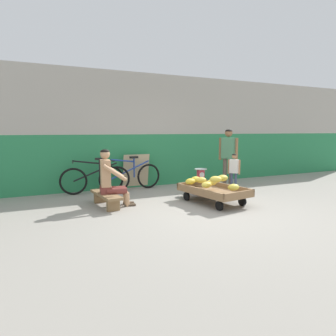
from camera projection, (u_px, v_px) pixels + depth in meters
ground_plane at (202, 212)px, 5.60m from camera, size 80.00×80.00×0.00m
back_wall at (144, 131)px, 8.12m from camera, size 16.00×0.30×2.99m
banana_cart at (214, 192)px, 6.25m from camera, size 1.06×1.56×0.36m
banana_pile at (209, 182)px, 6.20m from camera, size 0.68×1.34×0.27m
low_bench at (106, 197)px, 5.96m from camera, size 0.41×1.13×0.27m
vendor_seated at (110, 178)px, 5.94m from camera, size 0.71×0.54×1.14m
plastic_crate at (201, 187)px, 7.27m from camera, size 0.36×0.28×0.30m
weighing_scale at (201, 174)px, 7.23m from camera, size 0.30×0.30×0.29m
bicycle_near_left at (95, 179)px, 7.20m from camera, size 1.66×0.48×0.86m
bicycle_far_left at (130, 176)px, 7.60m from camera, size 1.66×0.48×0.86m
sign_board at (136, 171)px, 7.92m from camera, size 0.70×0.19×0.89m
customer_adult at (228, 152)px, 7.60m from camera, size 0.35×0.41×1.53m
customer_child at (234, 169)px, 7.18m from camera, size 0.22×0.24×0.95m
shopping_bag at (215, 192)px, 6.83m from camera, size 0.18×0.12×0.24m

